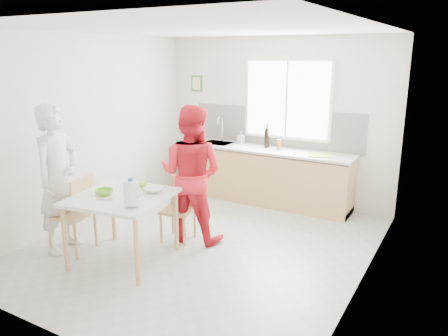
{
  "coord_description": "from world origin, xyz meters",
  "views": [
    {
      "loc": [
        2.85,
        -4.44,
        2.44
      ],
      "look_at": [
        0.18,
        0.2,
        1.02
      ],
      "focal_mm": 35.0,
      "sensor_mm": 36.0,
      "label": 1
    }
  ],
  "objects_px": {
    "dining_table": "(122,202)",
    "wine_bottle_a": "(267,137)",
    "bowl_white": "(154,190)",
    "bowl_green": "(104,192)",
    "person_white": "(58,179)",
    "wine_bottle_b": "(266,139)",
    "person_red": "(191,174)",
    "chair_left": "(76,211)",
    "milk_jug": "(131,193)",
    "chair_far": "(180,206)"
  },
  "relations": [
    {
      "from": "chair_far",
      "to": "milk_jug",
      "type": "relative_size",
      "value": 2.85
    },
    {
      "from": "dining_table",
      "to": "wine_bottle_a",
      "type": "bearing_deg",
      "value": 79.5
    },
    {
      "from": "dining_table",
      "to": "milk_jug",
      "type": "bearing_deg",
      "value": -31.56
    },
    {
      "from": "person_white",
      "to": "bowl_green",
      "type": "relative_size",
      "value": 8.7
    },
    {
      "from": "person_red",
      "to": "person_white",
      "type": "bearing_deg",
      "value": 31.62
    },
    {
      "from": "wine_bottle_a",
      "to": "person_red",
      "type": "bearing_deg",
      "value": -95.27
    },
    {
      "from": "chair_far",
      "to": "milk_jug",
      "type": "bearing_deg",
      "value": -91.34
    },
    {
      "from": "bowl_white",
      "to": "wine_bottle_b",
      "type": "bearing_deg",
      "value": 83.19
    },
    {
      "from": "person_white",
      "to": "bowl_green",
      "type": "distance_m",
      "value": 0.71
    },
    {
      "from": "wine_bottle_a",
      "to": "wine_bottle_b",
      "type": "xyz_separation_m",
      "value": [
        0.02,
        -0.08,
        -0.01
      ]
    },
    {
      "from": "chair_far",
      "to": "milk_jug",
      "type": "xyz_separation_m",
      "value": [
        0.15,
        -1.08,
        0.52
      ]
    },
    {
      "from": "dining_table",
      "to": "wine_bottle_b",
      "type": "height_order",
      "value": "wine_bottle_b"
    },
    {
      "from": "chair_left",
      "to": "wine_bottle_b",
      "type": "distance_m",
      "value": 3.24
    },
    {
      "from": "chair_far",
      "to": "person_white",
      "type": "relative_size",
      "value": 0.45
    },
    {
      "from": "bowl_white",
      "to": "milk_jug",
      "type": "height_order",
      "value": "milk_jug"
    },
    {
      "from": "milk_jug",
      "to": "wine_bottle_a",
      "type": "height_order",
      "value": "wine_bottle_a"
    },
    {
      "from": "bowl_white",
      "to": "wine_bottle_a",
      "type": "xyz_separation_m",
      "value": [
        0.29,
        2.62,
        0.23
      ]
    },
    {
      "from": "bowl_green",
      "to": "wine_bottle_b",
      "type": "relative_size",
      "value": 0.71
    },
    {
      "from": "bowl_white",
      "to": "chair_left",
      "type": "bearing_deg",
      "value": -156.32
    },
    {
      "from": "dining_table",
      "to": "chair_far",
      "type": "bearing_deg",
      "value": 76.03
    },
    {
      "from": "dining_table",
      "to": "wine_bottle_b",
      "type": "xyz_separation_m",
      "value": [
        0.56,
        2.84,
        0.33
      ]
    },
    {
      "from": "bowl_green",
      "to": "chair_far",
      "type": "bearing_deg",
      "value": 66.82
    },
    {
      "from": "dining_table",
      "to": "bowl_green",
      "type": "xyz_separation_m",
      "value": [
        -0.19,
        -0.08,
        0.12
      ]
    },
    {
      "from": "dining_table",
      "to": "milk_jug",
      "type": "xyz_separation_m",
      "value": [
        0.37,
        -0.22,
        0.24
      ]
    },
    {
      "from": "bowl_white",
      "to": "wine_bottle_b",
      "type": "xyz_separation_m",
      "value": [
        0.3,
        2.55,
        0.22
      ]
    },
    {
      "from": "chair_far",
      "to": "person_white",
      "type": "height_order",
      "value": "person_white"
    },
    {
      "from": "person_white",
      "to": "bowl_green",
      "type": "xyz_separation_m",
      "value": [
        0.7,
        0.06,
        -0.07
      ]
    },
    {
      "from": "person_red",
      "to": "wine_bottle_a",
      "type": "height_order",
      "value": "person_red"
    },
    {
      "from": "dining_table",
      "to": "person_red",
      "type": "bearing_deg",
      "value": 69.05
    },
    {
      "from": "chair_far",
      "to": "wine_bottle_a",
      "type": "height_order",
      "value": "wine_bottle_a"
    },
    {
      "from": "wine_bottle_a",
      "to": "bowl_white",
      "type": "bearing_deg",
      "value": -96.21
    },
    {
      "from": "dining_table",
      "to": "wine_bottle_a",
      "type": "relative_size",
      "value": 3.82
    },
    {
      "from": "dining_table",
      "to": "person_red",
      "type": "distance_m",
      "value": 1.02
    },
    {
      "from": "bowl_white",
      "to": "person_red",
      "type": "bearing_deg",
      "value": 80.91
    },
    {
      "from": "dining_table",
      "to": "person_white",
      "type": "bearing_deg",
      "value": -170.69
    },
    {
      "from": "wine_bottle_a",
      "to": "wine_bottle_b",
      "type": "height_order",
      "value": "wine_bottle_a"
    },
    {
      "from": "chair_left",
      "to": "milk_jug",
      "type": "relative_size",
      "value": 3.31
    },
    {
      "from": "wine_bottle_b",
      "to": "dining_table",
      "type": "bearing_deg",
      "value": -101.14
    },
    {
      "from": "chair_left",
      "to": "person_white",
      "type": "height_order",
      "value": "person_white"
    },
    {
      "from": "person_red",
      "to": "bowl_green",
      "type": "relative_size",
      "value": 8.48
    },
    {
      "from": "bowl_white",
      "to": "person_white",
      "type": "bearing_deg",
      "value": -158.93
    },
    {
      "from": "chair_left",
      "to": "person_red",
      "type": "xyz_separation_m",
      "value": [
        1.03,
        1.04,
        0.36
      ]
    },
    {
      "from": "bowl_white",
      "to": "bowl_green",
      "type": "bearing_deg",
      "value": -139.73
    },
    {
      "from": "bowl_green",
      "to": "wine_bottle_b",
      "type": "distance_m",
      "value": 3.02
    },
    {
      "from": "chair_left",
      "to": "person_red",
      "type": "height_order",
      "value": "person_red"
    },
    {
      "from": "person_white",
      "to": "person_red",
      "type": "distance_m",
      "value": 1.65
    },
    {
      "from": "chair_far",
      "to": "person_white",
      "type": "bearing_deg",
      "value": -146.94
    },
    {
      "from": "dining_table",
      "to": "chair_left",
      "type": "bearing_deg",
      "value": -170.69
    },
    {
      "from": "wine_bottle_b",
      "to": "person_red",
      "type": "bearing_deg",
      "value": -96.04
    },
    {
      "from": "bowl_white",
      "to": "chair_far",
      "type": "bearing_deg",
      "value": 94.24
    }
  ]
}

